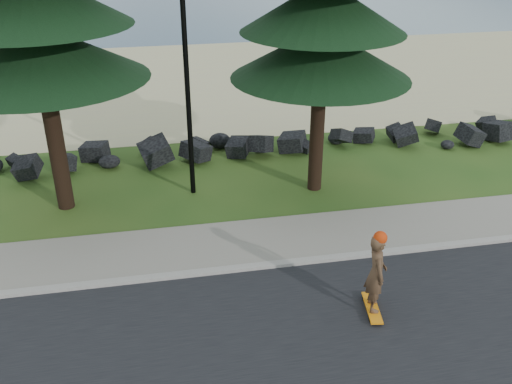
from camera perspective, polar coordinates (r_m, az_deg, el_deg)
The scene contains 7 objects.
ground at distance 13.77m, azimuth -5.05°, elevation -6.00°, with size 160.00×160.00×0.00m, color #204616.
kerb at distance 13.00m, azimuth -4.62°, elevation -7.96°, with size 160.00×0.20×0.10m, color #9F998F.
sidewalk at distance 13.91m, azimuth -5.15°, elevation -5.42°, with size 160.00×2.00×0.08m, color gray.
beach_sand at distance 27.07m, azimuth -8.53°, elevation 10.80°, with size 160.00×15.00×0.01m, color #C6BE84.
seawall_boulders at distance 18.70m, azimuth -6.97°, elevation 3.30°, with size 60.00×2.40×1.10m, color black, non-canonical shape.
lamp_post at distance 15.11m, azimuth -7.10°, elevation 14.08°, with size 0.25×0.14×8.14m.
skateboarder at distance 11.59m, azimuth 11.93°, elevation -7.96°, with size 0.50×1.04×1.89m.
Camera 1 is at (-0.98, -11.49, 7.52)m, focal length 40.00 mm.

